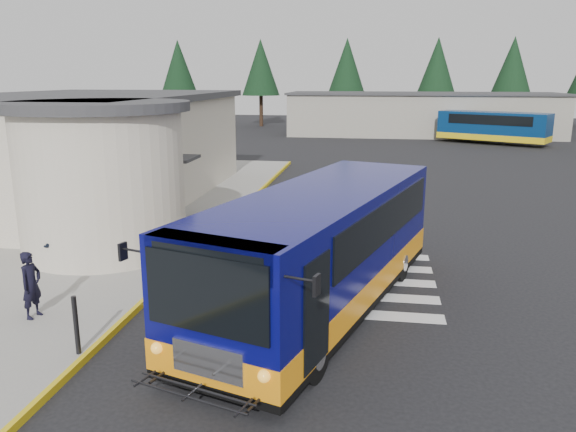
# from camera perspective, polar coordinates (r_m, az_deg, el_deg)

# --- Properties ---
(ground) EXTENTS (140.00, 140.00, 0.00)m
(ground) POSITION_cam_1_polar(r_m,az_deg,el_deg) (17.20, 2.81, -5.37)
(ground) COLOR black
(ground) RESTS_ON ground
(sidewalk) EXTENTS (10.00, 34.00, 0.15)m
(sidewalk) POSITION_cam_1_polar(r_m,az_deg,el_deg) (23.50, -18.42, -0.60)
(sidewalk) COLOR gray
(sidewalk) RESTS_ON ground
(curb_strip) EXTENTS (0.12, 34.00, 0.16)m
(curb_strip) POSITION_cam_1_polar(r_m,az_deg,el_deg) (21.69, -6.71, -1.13)
(curb_strip) COLOR gold
(curb_strip) RESTS_ON ground
(station_building) EXTENTS (12.70, 18.70, 4.80)m
(station_building) POSITION_cam_1_polar(r_m,az_deg,el_deg) (26.43, -19.54, 6.37)
(station_building) COLOR #B4A898
(station_building) RESTS_ON ground
(crosswalk) EXTENTS (8.00, 5.35, 0.01)m
(crosswalk) POSITION_cam_1_polar(r_m,az_deg,el_deg) (16.51, 0.77, -6.18)
(crosswalk) COLOR silver
(crosswalk) RESTS_ON ground
(depot_building) EXTENTS (26.40, 8.40, 4.20)m
(depot_building) POSITION_cam_1_polar(r_m,az_deg,el_deg) (58.41, 13.41, 10.05)
(depot_building) COLOR gray
(depot_building) RESTS_ON ground
(tree_line) EXTENTS (58.40, 4.40, 10.00)m
(tree_line) POSITION_cam_1_polar(r_m,az_deg,el_deg) (66.31, 13.40, 14.51)
(tree_line) COLOR black
(tree_line) RESTS_ON ground
(transit_bus) EXTENTS (6.13, 11.03, 3.03)m
(transit_bus) POSITION_cam_1_polar(r_m,az_deg,el_deg) (13.87, 3.37, -3.86)
(transit_bus) COLOR #07085A
(transit_bus) RESTS_ON ground
(pedestrian_a) EXTENTS (0.47, 0.64, 1.61)m
(pedestrian_a) POSITION_cam_1_polar(r_m,az_deg,el_deg) (14.53, -24.63, -6.37)
(pedestrian_a) COLOR black
(pedestrian_a) RESTS_ON sidewalk
(pedestrian_b) EXTENTS (0.81, 0.92, 1.58)m
(pedestrian_b) POSITION_cam_1_polar(r_m,az_deg,el_deg) (17.76, -23.11, -2.70)
(pedestrian_b) COLOR black
(pedestrian_b) RESTS_ON sidewalk
(bollard) EXTENTS (0.10, 0.10, 1.26)m
(bollard) POSITION_cam_1_polar(r_m,az_deg,el_deg) (12.39, -20.72, -10.34)
(bollard) COLOR black
(bollard) RESTS_ON sidewalk
(far_bus_a) EXTENTS (9.32, 6.68, 2.38)m
(far_bus_a) POSITION_cam_1_polar(r_m,az_deg,el_deg) (52.51, 20.14, 8.57)
(far_bus_a) COLOR navy
(far_bus_a) RESTS_ON ground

